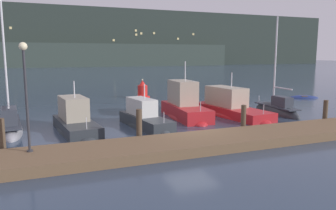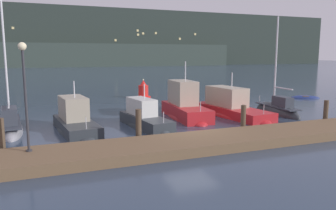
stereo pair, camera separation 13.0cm
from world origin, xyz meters
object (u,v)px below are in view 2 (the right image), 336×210
Objects in this scene: motorboat_berth_4 at (185,110)px; sailboat_berth_6 at (277,112)px; sailboat_berth_1 at (10,128)px; dock_lamppost at (24,80)px; channel_buoy at (143,91)px; rowboat_adrift at (305,98)px; motorboat_berth_5 at (231,111)px; motorboat_berth_2 at (76,125)px; motorboat_berth_3 at (145,122)px.

sailboat_berth_6 reaches higher than motorboat_berth_4.
sailboat_berth_1 is 17.79m from sailboat_berth_6.
dock_lamppost is (1.18, -6.25, 3.13)m from sailboat_berth_1.
channel_buoy is 0.63× the size of rowboat_adrift.
dock_lamppost is 1.43× the size of rowboat_adrift.
motorboat_berth_4 reaches higher than motorboat_berth_5.
motorboat_berth_2 reaches higher than rowboat_adrift.
motorboat_berth_3 is 1.85× the size of rowboat_adrift.
sailboat_berth_1 is 2.02× the size of dock_lamppost.
channel_buoy is (11.23, 11.14, 0.52)m from sailboat_berth_1.
motorboat_berth_2 is 23.58m from rowboat_adrift.
sailboat_berth_6 is (17.76, -0.97, -0.05)m from sailboat_berth_1.
motorboat_berth_2 is at bearing -19.74° from sailboat_berth_1.
motorboat_berth_4 is 2.05× the size of rowboat_adrift.
motorboat_berth_2 is 0.75× the size of sailboat_berth_6.
motorboat_berth_3 is 8.35m from dock_lamppost.
motorboat_berth_2 is at bearing -122.08° from channel_buoy.
channel_buoy is at bearing 88.25° from motorboat_berth_4.
sailboat_berth_6 is 17.69m from dock_lamppost.
sailboat_berth_1 is at bearing 178.92° from motorboat_berth_5.
sailboat_berth_6 is 4.11× the size of channel_buoy.
channel_buoy is (7.76, 12.38, 0.35)m from motorboat_berth_2.
dock_lamppost reaches higher than motorboat_berth_5.
sailboat_berth_6 is (6.87, -1.15, -0.38)m from motorboat_berth_4.
rowboat_adrift is at bearing 17.98° from motorboat_berth_4.
dock_lamppost is (-10.05, -17.39, 2.61)m from channel_buoy.
motorboat_berth_5 is (6.85, 1.38, 0.07)m from motorboat_berth_3.
motorboat_berth_2 is 7.56m from motorboat_berth_4.
sailboat_berth_6 is at bearing -9.52° from motorboat_berth_4.
dock_lamppost is at bearing -120.02° from channel_buoy.
motorboat_berth_5 is at bearing 11.40° from motorboat_berth_3.
sailboat_berth_1 is 26.66m from rowboat_adrift.
motorboat_berth_5 is at bearing -7.51° from motorboat_berth_4.
dock_lamppost is (-2.28, -5.01, 2.96)m from motorboat_berth_2.
sailboat_berth_1 is at bearing 167.51° from motorboat_berth_3.
motorboat_berth_2 is (3.47, -1.24, 0.17)m from sailboat_berth_1.
sailboat_berth_1 is 7.62m from motorboat_berth_3.
motorboat_berth_2 is 3.07× the size of channel_buoy.
dock_lamppost reaches higher than motorboat_berth_2.
sailboat_berth_1 is 1.41× the size of motorboat_berth_4.
motorboat_berth_4 is at bearing 170.48° from sailboat_berth_6.
channel_buoy is (-3.06, 11.41, 0.37)m from motorboat_berth_5.
motorboat_berth_2 is 0.76× the size of motorboat_berth_5.
motorboat_berth_3 is 3.91m from motorboat_berth_4.
sailboat_berth_6 reaches higher than motorboat_berth_5.
motorboat_berth_4 is at bearing 172.49° from motorboat_berth_5.
dock_lamppost is (-16.58, -5.28, 3.18)m from sailboat_berth_6.
channel_buoy is at bearing 158.10° from rowboat_adrift.
sailboat_berth_6 reaches higher than rowboat_adrift.
motorboat_berth_2 reaches higher than channel_buoy.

